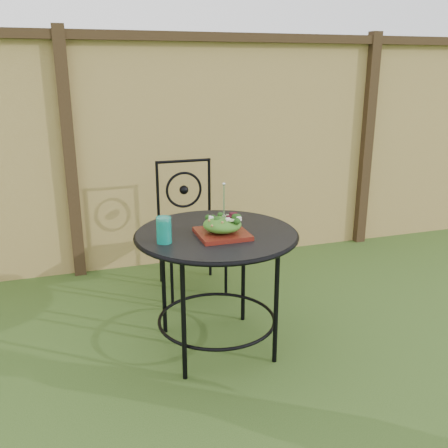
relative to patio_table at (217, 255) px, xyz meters
name	(u,v)px	position (x,y,z in m)	size (l,w,h in m)	color
ground	(370,402)	(0.57, -0.75, -0.59)	(60.00, 60.00, 0.00)	#274115
fence	(230,149)	(0.57, 1.45, 0.36)	(8.00, 0.12, 1.90)	tan
patio_table	(217,255)	(0.00, 0.00, 0.00)	(0.92, 0.92, 0.72)	black
patio_chair	(190,223)	(0.07, 0.90, -0.08)	(0.46, 0.46, 0.95)	black
salad_plate	(222,234)	(0.01, -0.07, 0.15)	(0.27, 0.27, 0.02)	#4F0B0F
salad	(222,225)	(0.01, -0.07, 0.20)	(0.21, 0.21, 0.08)	#235614
fork	(224,201)	(0.02, -0.07, 0.33)	(0.01, 0.01, 0.18)	silver
drinking_glass	(164,230)	(-0.31, -0.08, 0.21)	(0.08, 0.08, 0.14)	#0C8D7A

